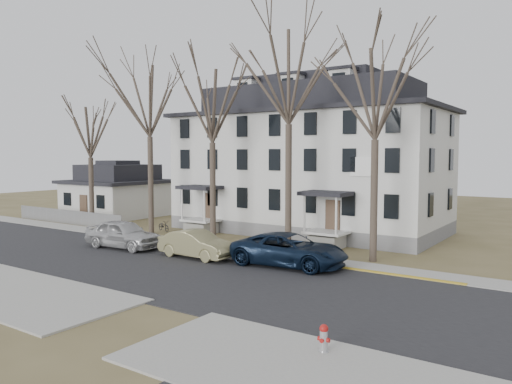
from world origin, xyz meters
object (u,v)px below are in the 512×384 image
Objects in this scene: tree_mid_left at (212,100)px; fire_hydrant at (324,339)px; small_house at (118,193)px; tree_bungalow at (90,128)px; boarding_house at (309,162)px; car_silver at (123,235)px; tree_mid_right at (376,87)px; car_navy at (289,250)px; bicycle_left at (164,226)px; car_tan at (196,245)px; tree_far_left at (149,95)px; tree_center at (289,70)px.

fire_hydrant is (15.10, -13.26, -9.15)m from tree_mid_left.
tree_bungalow is at bearing -57.16° from small_house.
tree_bungalow is at bearing -152.99° from boarding_house.
small_house is at bearing 46.85° from car_silver.
small_house is 1.64× the size of car_silver.
car_navy is at bearing -130.35° from tree_mid_right.
bicycle_left is at bearing 145.46° from fire_hydrant.
car_tan is (5.79, 0.38, -0.12)m from car_silver.
car_silver is at bearing -119.39° from tree_mid_left.
bicycle_left is (0.09, 1.21, -9.93)m from tree_far_left.
fire_hydrant reaches higher than bicycle_left.
boarding_house is 1.63× the size of tree_mid_left.
car_tan reaches higher than fire_hydrant.
bicycle_left is at bearing 85.74° from tree_far_left.
car_silver is at bearing 93.36° from car_navy.
car_silver is (3.01, -5.30, -9.44)m from tree_far_left.
boarding_house is 13.12m from tree_far_left.
tree_mid_left is at bearing 61.24° from car_navy.
tree_bungalow is at bearing 180.00° from tree_mid_right.
tree_mid_right is 2.41× the size of car_silver.
small_house is 0.59× the size of tree_center.
tree_bungalow reaches higher than small_house.
tree_mid_right is at bearing -75.80° from bicycle_left.
tree_bungalow is at bearing 58.32° from car_silver.
tree_bungalow is 32.01m from fire_hydrant.
tree_mid_left is 1.00× the size of tree_mid_right.
car_silver is at bearing -149.46° from tree_center.
tree_mid_right is 2.69× the size of car_tan.
tree_far_left reaches higher than small_house.
tree_mid_left is 14.16× the size of fire_hydrant.
tree_far_left is at bearing 147.86° from fire_hydrant.
boarding_house is 1.52× the size of tree_far_left.
tree_mid_right is at bearing 0.00° from tree_bungalow.
car_tan is at bearing -29.31° from small_house.
tree_mid_left is at bearing -83.38° from bicycle_left.
small_house reaches higher than car_tan.
car_silver is at bearing -27.90° from tree_bungalow.
car_navy is (5.50, 1.17, 0.08)m from car_tan.
small_house is 25.41m from tree_center.
tree_mid_left reaches higher than bicycle_left.
small_house is at bearing 122.84° from tree_bungalow.
car_silver is (14.01, -11.50, -1.35)m from small_house.
car_navy is 6.93× the size of fire_hydrant.
boarding_house reaches higher than tree_bungalow.
tree_center is 11.86m from car_tan.
fire_hydrant is (18.09, -7.96, -0.45)m from car_silver.
tree_far_left reaches higher than tree_mid_right.
tree_mid_left and tree_mid_right have the same top height.
fire_hydrant is at bearing -74.79° from tree_mid_right.
car_silver is (-5.99, -13.46, -4.48)m from boarding_house.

